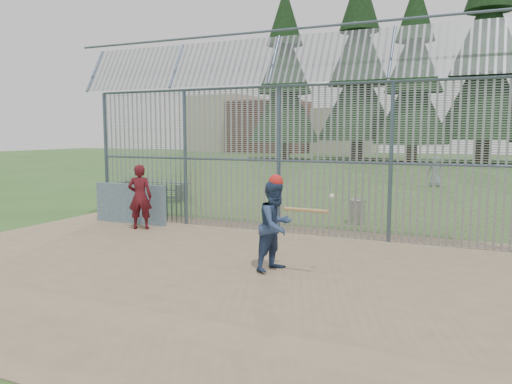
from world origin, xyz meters
The scene contains 12 objects.
ground centered at (0.00, 0.00, 0.00)m, with size 120.00×120.00×0.00m, color #2D511E.
dirt_infield centered at (0.00, -0.50, 0.01)m, with size 14.00×10.00×0.02m, color #756047.
dugout_wall centered at (-4.60, 2.90, 0.62)m, with size 2.50×0.12×1.20m, color #38566B.
batter centered at (1.39, -0.11, 0.92)m, with size 0.88×0.68×1.80m, color navy.
onlooker centered at (-3.76, 2.29, 0.95)m, with size 0.68×0.44×1.85m, color maroon.
bg_kid_standing centered at (2.94, 17.52, 0.81)m, with size 0.79×0.51×1.61m, color slate.
batting_gear centered at (1.51, -0.13, 1.72)m, with size 1.31×0.34×0.69m.
trash_can centered at (1.67, 5.74, 0.38)m, with size 0.56×0.56×0.82m.
bleacher centered at (-7.32, 7.77, 0.41)m, with size 3.00×0.95×0.72m.
backstop_fence centered at (1.81, 3.43, 2.36)m, with size 20.09×0.81×5.30m.
conifer_row centered at (1.93, 41.51, 10.83)m, with size 38.48×12.26×20.20m.
distant_buildings centered at (-23.18, 56.49, 3.60)m, with size 26.50×10.50×8.00m.
Camera 1 is at (5.06, -9.15, 2.76)m, focal length 35.00 mm.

